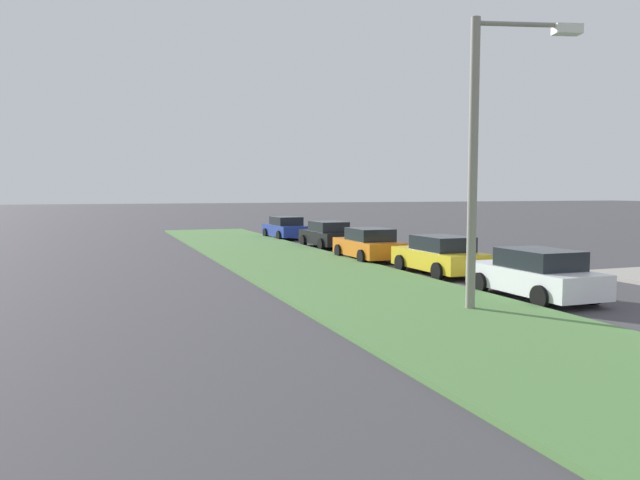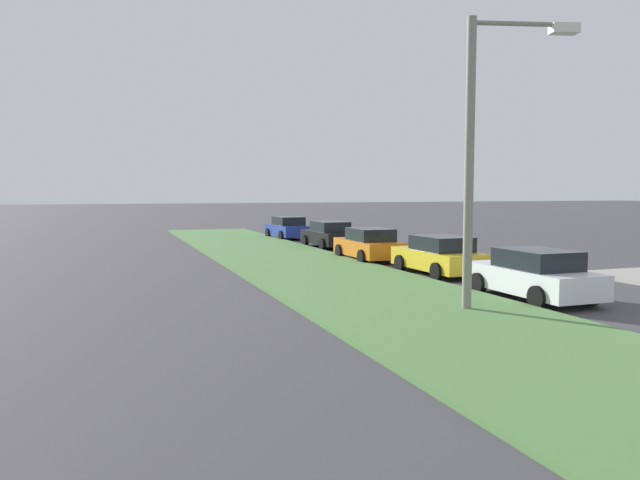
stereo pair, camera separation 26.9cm
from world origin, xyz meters
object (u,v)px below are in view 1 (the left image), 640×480
(parked_car_yellow, at_px, (440,256))
(streetlight, at_px, (487,142))
(parked_car_white, at_px, (535,275))
(parked_car_orange, at_px, (368,245))
(parked_car_blue, at_px, (285,228))
(parked_car_black, at_px, (327,235))

(parked_car_yellow, xyz_separation_m, streetlight, (-6.62, 2.74, 3.67))
(parked_car_white, distance_m, streetlight, 4.63)
(parked_car_orange, height_order, parked_car_blue, same)
(parked_car_orange, relative_size, parked_car_blue, 0.98)
(parked_car_blue, bearing_deg, parked_car_white, 177.38)
(parked_car_white, height_order, streetlight, streetlight)
(parked_car_orange, height_order, streetlight, streetlight)
(parked_car_white, xyz_separation_m, parked_car_blue, (23.94, 0.31, 0.00))
(parked_car_blue, relative_size, streetlight, 0.59)
(parked_car_orange, bearing_deg, parked_car_yellow, -173.62)
(parked_car_blue, bearing_deg, parked_car_black, 179.89)
(parked_car_yellow, bearing_deg, streetlight, 156.48)
(parked_car_blue, bearing_deg, parked_car_yellow, 178.08)
(parked_car_orange, relative_size, streetlight, 0.57)
(parked_car_black, xyz_separation_m, streetlight, (-18.28, 2.66, 3.67))
(parked_car_white, distance_m, parked_car_blue, 23.94)
(parked_car_black, distance_m, parked_car_blue, 6.79)
(parked_car_blue, distance_m, streetlight, 25.43)
(parked_car_blue, xyz_separation_m, streetlight, (-25.06, 2.28, 3.67))
(parked_car_yellow, relative_size, parked_car_blue, 0.98)
(parked_car_white, relative_size, parked_car_orange, 1.00)
(parked_car_yellow, relative_size, parked_car_black, 0.99)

